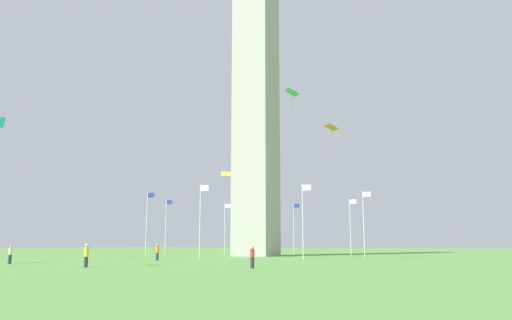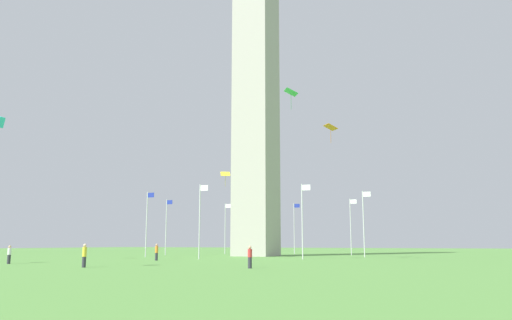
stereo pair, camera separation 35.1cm
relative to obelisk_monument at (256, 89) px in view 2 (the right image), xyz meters
The scene contains 18 objects.
ground_plane 24.73m from the obelisk_monument, ahead, with size 260.00×260.00×0.00m, color #548C3D.
obelisk_monument is the anchor object (origin of this frame).
flagpole_n 25.37m from the obelisk_monument, ahead, with size 1.12×0.14×8.64m.
flagpole_ne 25.36m from the obelisk_monument, 44.85° to the left, with size 1.12×0.14×8.64m.
flagpole_e 25.34m from the obelisk_monument, 89.79° to the left, with size 1.12×0.14×8.64m.
flagpole_se 25.32m from the obelisk_monument, 134.85° to the left, with size 1.12×0.14×8.64m.
flagpole_s 25.31m from the obelisk_monument, behind, with size 1.12×0.14×8.64m.
flagpole_sw 25.32m from the obelisk_monument, 134.85° to the right, with size 1.12×0.14×8.64m.
flagpole_w 25.34m from the obelisk_monument, 89.79° to the right, with size 1.12×0.14×8.64m.
flagpole_nw 25.36m from the obelisk_monument, 44.85° to the right, with size 1.12×0.14×8.64m.
person_yellow_shirt 43.54m from the obelisk_monument, 86.04° to the right, with size 0.32×0.32×1.78m.
person_orange_shirt 31.97m from the obelisk_monument, 94.86° to the right, with size 0.32×0.32×1.76m.
person_red_shirt 42.76m from the obelisk_monument, 65.77° to the right, with size 0.32×0.32×1.63m.
person_white_shirt 42.47m from the obelisk_monument, 103.79° to the right, with size 0.32×0.32×1.62m.
kite_orange_diamond 22.25m from the obelisk_monument, 40.11° to the right, with size 1.79×1.79×2.10m.
kite_green_diamond 20.79m from the obelisk_monument, 53.77° to the right, with size 1.89×1.91×2.29m.
kite_cyan_box 35.54m from the obelisk_monument, 119.40° to the right, with size 1.03×0.75×2.45m.
kite_yellow_diamond 17.32m from the obelisk_monument, 88.38° to the right, with size 1.57×1.52×2.03m.
Camera 2 is at (30.77, -66.13, 1.81)m, focal length 35.38 mm.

